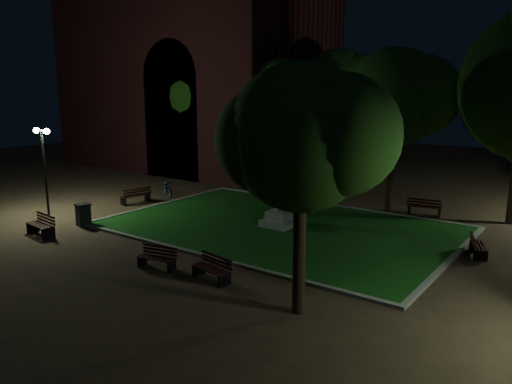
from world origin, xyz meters
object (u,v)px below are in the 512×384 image
(bench_near_left, at_px, (157,258))
(bench_far_side, at_px, (424,207))
(bench_near_right, at_px, (213,269))
(bench_left_side, at_px, (136,196))
(bench_right_side, at_px, (477,246))
(bicycle, at_px, (168,188))
(bench_west_near, at_px, (42,225))
(monument, at_px, (280,207))
(trash_bin, at_px, (83,215))

(bench_near_left, xyz_separation_m, bench_far_side, (5.31, 12.95, 0.06))
(bench_near_right, bearing_deg, bench_near_left, -163.52)
(bench_left_side, height_order, bench_right_side, bench_left_side)
(bench_near_left, distance_m, bench_far_side, 13.99)
(bench_near_right, relative_size, bench_far_side, 0.93)
(bench_near_right, distance_m, bicycle, 13.68)
(bench_right_side, bearing_deg, bench_far_side, 16.32)
(bicycle, bearing_deg, bench_west_near, -140.88)
(bench_far_side, bearing_deg, bench_left_side, 17.69)
(bench_right_side, bearing_deg, monument, 78.29)
(bench_near_right, xyz_separation_m, bicycle, (-10.77, 8.44, 0.06))
(bench_west_near, distance_m, trash_bin, 1.97)
(bench_west_near, bearing_deg, trash_bin, 90.82)
(bench_near_left, relative_size, bench_left_side, 0.85)
(bench_left_side, xyz_separation_m, trash_bin, (1.47, -4.39, 0.09))
(monument, bearing_deg, bench_left_side, -175.56)
(bench_near_right, distance_m, bench_west_near, 9.43)
(bench_left_side, relative_size, bench_far_side, 1.03)
(monument, distance_m, bicycle, 9.27)
(monument, relative_size, bench_far_side, 1.87)
(bicycle, bearing_deg, bench_left_side, -147.67)
(bench_near_left, height_order, bench_west_near, bench_west_near)
(bench_right_side, xyz_separation_m, bicycle, (-17.29, 0.61, 0.08))
(bench_left_side, distance_m, bench_far_side, 15.23)
(bench_near_right, bearing_deg, monument, 114.01)
(bench_near_left, height_order, bench_left_side, bench_left_side)
(monument, xyz_separation_m, bench_near_right, (1.69, -6.64, -0.56))
(bench_right_side, distance_m, bench_far_side, 6.00)
(bench_left_side, relative_size, bicycle, 1.02)
(bench_near_left, relative_size, bench_right_side, 0.98)
(bench_near_right, xyz_separation_m, bench_right_side, (6.52, 7.84, -0.02))
(bench_right_side, bearing_deg, trash_bin, 91.78)
(bicycle, bearing_deg, monument, -70.79)
(bench_near_left, distance_m, bench_left_side, 10.41)
(bench_near_left, bearing_deg, bench_west_near, 168.90)
(bench_near_left, xyz_separation_m, bicycle, (-8.43, 8.72, 0.09))
(trash_bin, distance_m, bicycle, 7.07)
(bench_right_side, bearing_deg, bench_west_near, 97.36)
(trash_bin, bearing_deg, bicycle, 102.65)
(monument, distance_m, bench_left_side, 9.04)
(bench_left_side, xyz_separation_m, bicycle, (-0.08, 2.50, 0.02))
(bench_near_left, height_order, trash_bin, trash_bin)
(monument, xyz_separation_m, bench_right_side, (8.22, 1.20, -0.59))
(bench_left_side, bearing_deg, bench_west_near, 23.63)
(bench_right_side, distance_m, trash_bin, 16.95)
(trash_bin, bearing_deg, bench_near_right, -9.51)
(bench_left_side, xyz_separation_m, bench_right_side, (17.21, 1.90, -0.06))
(bench_near_right, height_order, bench_far_side, bench_far_side)
(bench_near_right, bearing_deg, bench_left_side, 160.63)
(bicycle, bearing_deg, trash_bin, -136.90)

